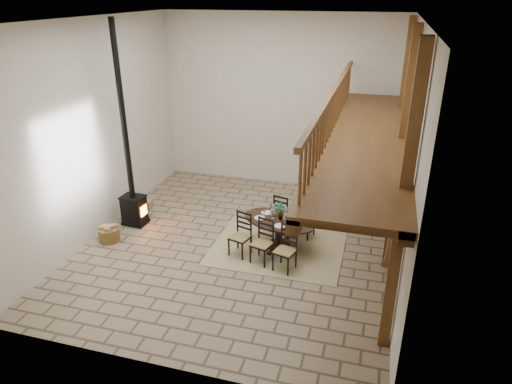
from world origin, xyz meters
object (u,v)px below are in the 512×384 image
(wood_stove, at_px, (131,182))
(log_stack, at_px, (146,204))
(dining_table, at_px, (277,234))
(log_basket, at_px, (109,234))

(wood_stove, height_order, log_stack, wood_stove)
(dining_table, height_order, log_basket, dining_table)
(log_basket, bearing_deg, log_stack, 91.23)
(log_stack, bearing_deg, wood_stove, -78.02)
(log_stack, bearing_deg, log_basket, -88.77)
(dining_table, relative_size, wood_stove, 0.44)
(wood_stove, relative_size, log_basket, 10.14)
(dining_table, xyz_separation_m, log_basket, (-3.95, -0.71, -0.22))
(dining_table, bearing_deg, log_basket, -153.70)
(dining_table, bearing_deg, log_stack, 179.32)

